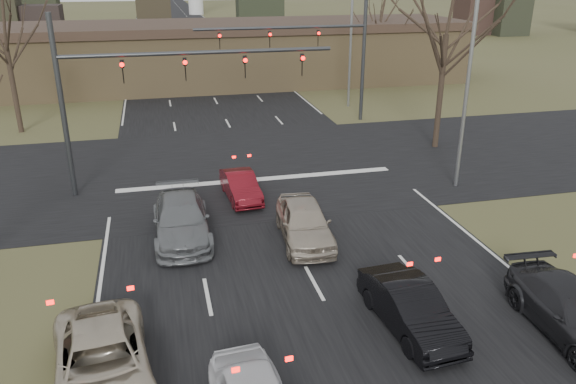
% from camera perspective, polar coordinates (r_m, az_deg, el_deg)
% --- Properties ---
extents(ground, '(360.00, 360.00, 0.00)m').
position_cam_1_polar(ground, '(16.35, 5.66, -14.52)').
color(ground, '#484A27').
rests_on(ground, ground).
extents(road_main, '(14.00, 300.00, 0.02)m').
position_cam_1_polar(road_main, '(73.16, -10.05, 13.91)').
color(road_main, black).
rests_on(road_main, ground).
extents(road_cross, '(200.00, 14.00, 0.02)m').
position_cam_1_polar(road_cross, '(29.38, -3.76, 2.60)').
color(road_cross, black).
rests_on(road_cross, ground).
extents(building, '(42.40, 10.40, 5.30)m').
position_cam_1_polar(building, '(51.28, -6.14, 13.85)').
color(building, olive).
rests_on(building, ground).
extents(mast_arm_near, '(12.12, 0.24, 8.00)m').
position_cam_1_polar(mast_arm_near, '(25.80, -14.98, 10.85)').
color(mast_arm_near, '#383A3D').
rests_on(mast_arm_near, ground).
extents(mast_arm_far, '(11.12, 0.24, 8.00)m').
position_cam_1_polar(mast_arm_far, '(37.27, 3.54, 14.61)').
color(mast_arm_far, '#383A3D').
rests_on(mast_arm_far, ground).
extents(streetlight_right_near, '(2.34, 0.25, 10.00)m').
position_cam_1_polar(streetlight_right_near, '(26.39, 17.62, 11.94)').
color(streetlight_right_near, gray).
rests_on(streetlight_right_near, ground).
extents(streetlight_right_far, '(2.34, 0.25, 10.00)m').
position_cam_1_polar(streetlight_right_far, '(41.95, 6.20, 16.12)').
color(streetlight_right_far, gray).
rests_on(streetlight_right_far, ground).
extents(tree_right_far, '(5.40, 5.40, 9.00)m').
position_cam_1_polar(tree_right_far, '(51.33, 9.48, 18.51)').
color(tree_right_far, black).
rests_on(tree_right_far, ground).
extents(car_silver_suv, '(2.86, 5.22, 1.39)m').
position_cam_1_polar(car_silver_suv, '(15.02, -18.35, -16.14)').
color(car_silver_suv, beige).
rests_on(car_silver_suv, ground).
extents(car_black_hatch, '(1.76, 4.24, 1.37)m').
position_cam_1_polar(car_black_hatch, '(16.64, 12.29, -11.39)').
color(car_black_hatch, black).
rests_on(car_black_hatch, ground).
extents(car_charcoal_sedan, '(2.21, 4.91, 1.40)m').
position_cam_1_polar(car_charcoal_sedan, '(17.95, 26.95, -10.79)').
color(car_charcoal_sedan, black).
rests_on(car_charcoal_sedan, ground).
extents(car_grey_ahead, '(2.12, 5.14, 1.49)m').
position_cam_1_polar(car_grey_ahead, '(21.79, -10.78, -2.76)').
color(car_grey_ahead, slate).
rests_on(car_grey_ahead, ground).
extents(car_red_ahead, '(1.52, 3.73, 1.20)m').
position_cam_1_polar(car_red_ahead, '(25.13, -4.82, 0.60)').
color(car_red_ahead, '#600D15').
rests_on(car_red_ahead, ground).
extents(car_silver_ahead, '(2.17, 4.63, 1.53)m').
position_cam_1_polar(car_silver_ahead, '(21.15, 1.69, -3.07)').
color(car_silver_ahead, '#B7A994').
rests_on(car_silver_ahead, ground).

